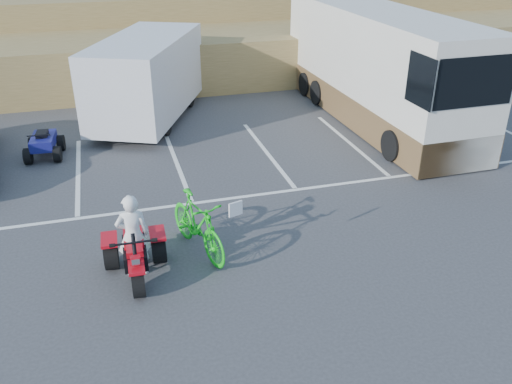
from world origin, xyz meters
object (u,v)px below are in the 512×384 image
object	(u,v)px
green_dirt_bike	(198,225)
rv_motorhome	(376,74)
rider	(133,235)
quad_atv_blue	(46,157)
cargo_trailer	(147,76)
quad_atv_green	(118,126)
red_trike_atv	(138,277)

from	to	relation	value
green_dirt_bike	rv_motorhome	xyz separation A→B (m)	(7.37, 6.71, 0.91)
rider	green_dirt_bike	xyz separation A→B (m)	(1.31, 0.41, -0.21)
rider	green_dirt_bike	bearing A→B (deg)	-160.91
rider	quad_atv_blue	size ratio (longest dim) A/B	1.29
cargo_trailer	quad_atv_green	size ratio (longest dim) A/B	3.81
red_trike_atv	quad_atv_green	size ratio (longest dim) A/B	0.99
rider	rv_motorhome	xyz separation A→B (m)	(8.68, 7.12, 0.70)
quad_atv_green	rv_motorhome	bearing A→B (deg)	-16.05
rider	quad_atv_green	bearing A→B (deg)	-88.98
cargo_trailer	rider	bearing A→B (deg)	-73.40
red_trike_atv	quad_atv_green	distance (m)	8.85
cargo_trailer	rv_motorhome	distance (m)	7.70
rider	cargo_trailer	distance (m)	9.29
green_dirt_bike	rv_motorhome	size ratio (longest dim) A/B	0.22
rider	quad_atv_green	distance (m)	8.74
rv_motorhome	quad_atv_green	world-z (taller)	rv_motorhome
green_dirt_bike	quad_atv_blue	distance (m)	7.10
quad_atv_blue	quad_atv_green	bearing A→B (deg)	48.29
red_trike_atv	green_dirt_bike	bearing A→B (deg)	24.78
red_trike_atv	green_dirt_bike	distance (m)	1.57
rv_motorhome	red_trike_atv	bearing A→B (deg)	-140.99
cargo_trailer	quad_atv_blue	size ratio (longest dim) A/B	4.79
cargo_trailer	quad_atv_blue	world-z (taller)	cargo_trailer
rider	green_dirt_bike	distance (m)	1.39
red_trike_atv	quad_atv_blue	bearing A→B (deg)	108.51
cargo_trailer	quad_atv_green	distance (m)	1.95
red_trike_atv	quad_atv_green	world-z (taller)	quad_atv_green
green_dirt_bike	quad_atv_green	bearing A→B (deg)	80.74
rv_motorhome	quad_atv_blue	bearing A→B (deg)	-178.32
rv_motorhome	quad_atv_green	bearing A→B (deg)	168.69
cargo_trailer	quad_atv_green	bearing A→B (deg)	-132.64
rv_motorhome	rider	bearing A→B (deg)	-141.56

